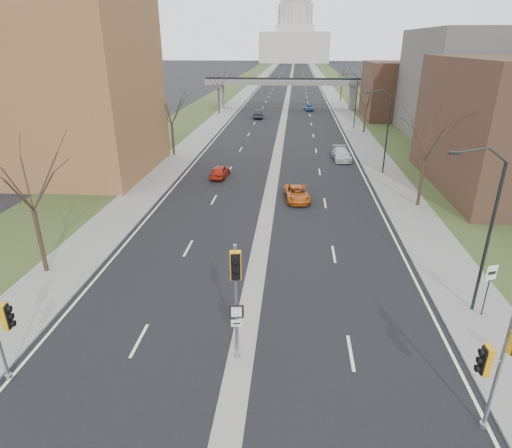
# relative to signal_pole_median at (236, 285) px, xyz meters

# --- Properties ---
(ground) EXTENTS (700.00, 700.00, 0.00)m
(ground) POSITION_rel_signal_pole_median_xyz_m (0.13, -1.05, -3.92)
(ground) COLOR black
(ground) RESTS_ON ground
(road_surface) EXTENTS (20.00, 600.00, 0.01)m
(road_surface) POSITION_rel_signal_pole_median_xyz_m (0.13, 148.95, -3.91)
(road_surface) COLOR black
(road_surface) RESTS_ON ground
(median_strip) EXTENTS (1.20, 600.00, 0.02)m
(median_strip) POSITION_rel_signal_pole_median_xyz_m (0.13, 148.95, -3.92)
(median_strip) COLOR gray
(median_strip) RESTS_ON ground
(sidewalk_right) EXTENTS (4.00, 600.00, 0.12)m
(sidewalk_right) POSITION_rel_signal_pole_median_xyz_m (12.13, 148.95, -3.86)
(sidewalk_right) COLOR gray
(sidewalk_right) RESTS_ON ground
(sidewalk_left) EXTENTS (4.00, 600.00, 0.12)m
(sidewalk_left) POSITION_rel_signal_pole_median_xyz_m (-11.87, 148.95, -3.86)
(sidewalk_left) COLOR gray
(sidewalk_left) RESTS_ON ground
(grass_verge_right) EXTENTS (8.00, 600.00, 0.10)m
(grass_verge_right) POSITION_rel_signal_pole_median_xyz_m (18.13, 148.95, -3.87)
(grass_verge_right) COLOR #2D3C1B
(grass_verge_right) RESTS_ON ground
(grass_verge_left) EXTENTS (8.00, 600.00, 0.10)m
(grass_verge_left) POSITION_rel_signal_pole_median_xyz_m (-17.87, 148.95, -3.87)
(grass_verge_left) COLOR #2D3C1B
(grass_verge_left) RESTS_ON ground
(apartment_building) EXTENTS (25.00, 16.00, 22.00)m
(apartment_building) POSITION_rel_signal_pole_median_xyz_m (-25.87, 28.95, 7.08)
(apartment_building) COLOR olive
(apartment_building) RESTS_ON ground
(commercial_block_mid) EXTENTS (18.00, 22.00, 15.00)m
(commercial_block_mid) POSITION_rel_signal_pole_median_xyz_m (28.13, 50.95, 3.58)
(commercial_block_mid) COLOR #605F58
(commercial_block_mid) RESTS_ON ground
(commercial_block_far) EXTENTS (14.00, 14.00, 10.00)m
(commercial_block_far) POSITION_rel_signal_pole_median_xyz_m (22.13, 68.95, 1.08)
(commercial_block_far) COLOR #493122
(commercial_block_far) RESTS_ON ground
(pedestrian_bridge) EXTENTS (34.00, 3.00, 6.45)m
(pedestrian_bridge) POSITION_rel_signal_pole_median_xyz_m (0.13, 78.95, 0.92)
(pedestrian_bridge) COLOR slate
(pedestrian_bridge) RESTS_ON ground
(capitol) EXTENTS (48.00, 42.00, 55.75)m
(capitol) POSITION_rel_signal_pole_median_xyz_m (0.13, 318.95, 14.68)
(capitol) COLOR beige
(capitol) RESTS_ON ground
(streetlight_near) EXTENTS (2.61, 0.20, 8.70)m
(streetlight_near) POSITION_rel_signal_pole_median_xyz_m (11.12, 4.95, 3.03)
(streetlight_near) COLOR black
(streetlight_near) RESTS_ON sidewalk_right
(streetlight_mid) EXTENTS (2.61, 0.20, 8.70)m
(streetlight_mid) POSITION_rel_signal_pole_median_xyz_m (11.12, 30.95, 3.03)
(streetlight_mid) COLOR black
(streetlight_mid) RESTS_ON sidewalk_right
(streetlight_far) EXTENTS (2.61, 0.20, 8.70)m
(streetlight_far) POSITION_rel_signal_pole_median_xyz_m (11.12, 56.95, 3.03)
(streetlight_far) COLOR black
(streetlight_far) RESTS_ON sidewalk_right
(tree_left_a) EXTENTS (7.20, 7.20, 9.40)m
(tree_left_a) POSITION_rel_signal_pole_median_xyz_m (-12.87, 6.95, 2.72)
(tree_left_a) COLOR #382B21
(tree_left_a) RESTS_ON sidewalk_left
(tree_left_b) EXTENTS (6.75, 6.75, 8.81)m
(tree_left_b) POSITION_rel_signal_pole_median_xyz_m (-12.87, 36.95, 2.31)
(tree_left_b) COLOR #382B21
(tree_left_b) RESTS_ON sidewalk_left
(tree_left_c) EXTENTS (7.65, 7.65, 9.99)m
(tree_left_c) POSITION_rel_signal_pole_median_xyz_m (-12.87, 70.95, 3.12)
(tree_left_c) COLOR #382B21
(tree_left_c) RESTS_ON sidewalk_left
(tree_right_a) EXTENTS (7.20, 7.20, 9.40)m
(tree_right_a) POSITION_rel_signal_pole_median_xyz_m (13.13, 20.95, 2.72)
(tree_right_a) COLOR #382B21
(tree_right_a) RESTS_ON sidewalk_right
(tree_right_b) EXTENTS (6.30, 6.30, 8.22)m
(tree_right_b) POSITION_rel_signal_pole_median_xyz_m (13.13, 53.95, 1.90)
(tree_right_b) COLOR #382B21
(tree_right_b) RESTS_ON sidewalk_right
(tree_right_c) EXTENTS (7.65, 7.65, 9.99)m
(tree_right_c) POSITION_rel_signal_pole_median_xyz_m (13.13, 93.95, 3.12)
(tree_right_c) COLOR #382B21
(tree_right_c) RESTS_ON sidewalk_right
(signal_pole_median) EXTENTS (0.67, 0.94, 5.63)m
(signal_pole_median) POSITION_rel_signal_pole_median_xyz_m (0.00, 0.00, 0.00)
(signal_pole_median) COLOR gray
(signal_pole_median) RESTS_ON ground
(signal_pole_right) EXTENTS (0.95, 0.90, 5.19)m
(signal_pole_right) POSITION_rel_signal_pole_median_xyz_m (9.37, -2.97, -0.52)
(signal_pole_right) COLOR gray
(signal_pole_right) RESTS_ON ground
(speed_limit_sign) EXTENTS (0.59, 0.27, 2.90)m
(speed_limit_sign) POSITION_rel_signal_pole_median_xyz_m (12.21, 4.45, -1.80)
(speed_limit_sign) COLOR black
(speed_limit_sign) RESTS_ON sidewalk_right
(car_left_near) EXTENTS (1.84, 4.00, 1.33)m
(car_left_near) POSITION_rel_signal_pole_median_xyz_m (-5.49, 28.02, -3.26)
(car_left_near) COLOR #A12012
(car_left_near) RESTS_ON ground
(car_left_far) EXTENTS (1.95, 4.90, 1.59)m
(car_left_far) POSITION_rel_signal_pole_median_xyz_m (-4.72, 66.89, -3.13)
(car_left_far) COLOR black
(car_left_far) RESTS_ON ground
(car_right_near) EXTENTS (2.57, 4.67, 1.24)m
(car_right_near) POSITION_rel_signal_pole_median_xyz_m (2.64, 21.60, -3.30)
(car_right_near) COLOR #B14F12
(car_right_near) RESTS_ON ground
(car_right_mid) EXTENTS (2.25, 4.93, 1.40)m
(car_right_mid) POSITION_rel_signal_pole_median_xyz_m (7.98, 36.50, -3.22)
(car_right_mid) COLOR #B9BBC2
(car_right_mid) RESTS_ON ground
(car_right_far) EXTENTS (2.00, 4.24, 1.40)m
(car_right_far) POSITION_rel_signal_pole_median_xyz_m (5.09, 77.74, -3.22)
(car_right_far) COLOR navy
(car_right_far) RESTS_ON ground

